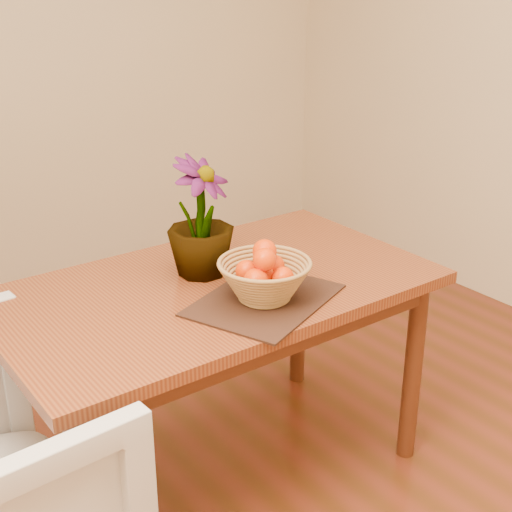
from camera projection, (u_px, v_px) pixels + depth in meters
table at (216, 308)px, 2.31m from camera, size 1.40×0.80×0.75m
placemat at (264, 300)px, 2.16m from camera, size 0.54×0.48×0.01m
wicker_basket at (264, 282)px, 2.14m from camera, size 0.28×0.28×0.12m
orange_pile at (265, 268)px, 2.12m from camera, size 0.18×0.17×0.13m
potted_plant at (200, 218)px, 2.28m from camera, size 0.30×0.30×0.39m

